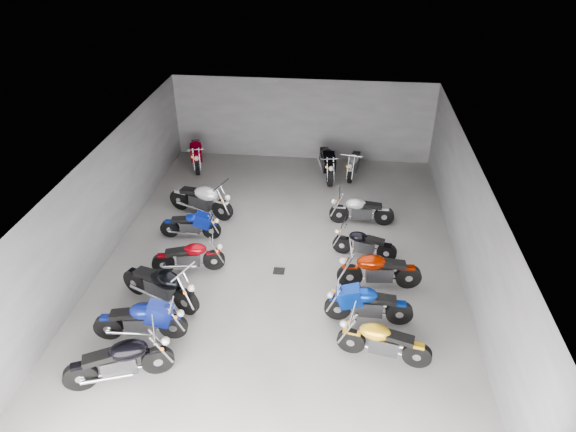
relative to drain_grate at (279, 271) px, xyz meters
name	(u,v)px	position (x,y,z in m)	size (l,w,h in m)	color
ground	(281,260)	(0.00, 0.50, -0.01)	(14.00, 14.00, 0.00)	#A19F99
wall_back	(302,120)	(0.00, 7.50, 1.59)	(10.00, 0.10, 3.20)	gray
wall_left	(104,203)	(-5.00, 0.50, 1.59)	(0.10, 14.00, 3.20)	gray
wall_right	(469,224)	(5.00, 0.50, 1.59)	(0.10, 14.00, 3.20)	gray
ceiling	(280,159)	(0.00, 0.50, 3.21)	(10.00, 14.00, 0.04)	black
drain_grate	(279,271)	(0.00, 0.00, 0.00)	(0.32, 0.32, 0.01)	black
motorcycle_left_a	(120,361)	(-2.87, -4.13, 0.55)	(2.18, 1.02, 1.01)	black
motorcycle_left_b	(141,321)	(-2.87, -2.87, 0.52)	(2.19, 0.51, 0.96)	black
motorcycle_left_c	(160,285)	(-2.81, -1.63, 0.56)	(2.25, 1.05, 1.04)	black
motorcycle_left_d	(189,257)	(-2.46, -0.24, 0.48)	(1.99, 0.59, 0.88)	black
motorcycle_left_e	(191,225)	(-2.86, 1.40, 0.44)	(1.88, 0.38, 0.83)	black
motorcycle_left_f	(201,199)	(-2.88, 2.76, 0.56)	(2.28, 0.90, 1.03)	black
motorcycle_right_b	(383,341)	(2.69, -2.92, 0.50)	(2.11, 0.57, 0.93)	black
motorcycle_right_c	(368,304)	(2.38, -1.72, 0.51)	(2.15, 0.42, 0.95)	black
motorcycle_right_d	(378,270)	(2.69, -0.37, 0.53)	(2.24, 0.49, 0.98)	black
motorcycle_right_e	(364,244)	(2.34, 0.96, 0.44)	(1.85, 0.53, 0.82)	black
motorcycle_right_f	(361,210)	(2.28, 2.76, 0.49)	(2.05, 0.40, 0.90)	black
motorcycle_back_a	(196,153)	(-3.99, 6.32, 0.54)	(0.78, 2.23, 1.00)	black
motorcycle_back_d	(327,162)	(1.05, 6.00, 0.57)	(0.66, 2.36, 1.05)	black
motorcycle_back_e	(354,163)	(2.06, 6.19, 0.48)	(0.53, 2.00, 0.88)	black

